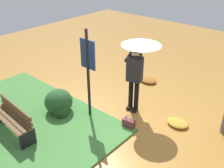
# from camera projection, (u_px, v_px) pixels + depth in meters

# --- Properties ---
(ground_plane) EXTENTS (18.00, 18.00, 0.00)m
(ground_plane) POSITION_uv_depth(u_px,v_px,m) (137.00, 117.00, 6.68)
(ground_plane) COLOR #B27A33
(grass_verge) EXTENTS (4.80, 4.00, 0.05)m
(grass_verge) POSITION_uv_depth(u_px,v_px,m) (7.00, 129.00, 6.22)
(grass_verge) COLOR #47843D
(grass_verge) RESTS_ON ground_plane
(person_with_umbrella) EXTENTS (0.96, 0.96, 2.04)m
(person_with_umbrella) POSITION_uv_depth(u_px,v_px,m) (138.00, 56.00, 6.24)
(person_with_umbrella) COLOR black
(person_with_umbrella) RESTS_ON ground_plane
(info_sign_post) EXTENTS (0.44, 0.07, 2.30)m
(info_sign_post) POSITION_uv_depth(u_px,v_px,m) (88.00, 65.00, 6.05)
(info_sign_post) COLOR black
(info_sign_post) RESTS_ON ground_plane
(handbag) EXTENTS (0.31, 0.17, 0.37)m
(handbag) POSITION_uv_depth(u_px,v_px,m) (129.00, 124.00, 6.23)
(handbag) COLOR brown
(handbag) RESTS_ON ground_plane
(park_bench) EXTENTS (1.40, 0.46, 0.75)m
(park_bench) POSITION_uv_depth(u_px,v_px,m) (12.00, 120.00, 5.89)
(park_bench) COLOR black
(park_bench) RESTS_ON ground_plane
(shrub_cluster) EXTENTS (0.79, 0.72, 0.65)m
(shrub_cluster) POSITION_uv_depth(u_px,v_px,m) (59.00, 103.00, 6.71)
(shrub_cluster) COLOR #285628
(shrub_cluster) RESTS_ON ground_plane
(leaf_pile_near_person) EXTENTS (0.56, 0.45, 0.12)m
(leaf_pile_near_person) POSITION_uv_depth(u_px,v_px,m) (148.00, 80.00, 8.38)
(leaf_pile_near_person) COLOR #A86023
(leaf_pile_near_person) RESTS_ON ground_plane
(leaf_pile_by_bench) EXTENTS (0.53, 0.42, 0.12)m
(leaf_pile_by_bench) POSITION_uv_depth(u_px,v_px,m) (178.00, 123.00, 6.37)
(leaf_pile_by_bench) COLOR gold
(leaf_pile_by_bench) RESTS_ON ground_plane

